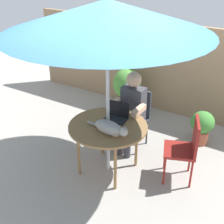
# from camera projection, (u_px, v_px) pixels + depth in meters

# --- Properties ---
(ground_plane) EXTENTS (14.00, 14.00, 0.00)m
(ground_plane) POSITION_uv_depth(u_px,v_px,m) (108.00, 169.00, 4.29)
(ground_plane) COLOR gray
(fence_back) EXTENTS (5.90, 0.08, 1.66)m
(fence_back) POSITION_uv_depth(u_px,v_px,m) (170.00, 70.00, 5.49)
(fence_back) COLOR #937756
(fence_back) RESTS_ON ground
(patio_table) EXTENTS (1.04, 1.04, 0.73)m
(patio_table) POSITION_uv_depth(u_px,v_px,m) (108.00, 129.00, 3.98)
(patio_table) COLOR olive
(patio_table) RESTS_ON ground
(patio_umbrella) EXTENTS (2.41, 2.41, 2.29)m
(patio_umbrella) POSITION_uv_depth(u_px,v_px,m) (107.00, 16.00, 3.30)
(patio_umbrella) COLOR #B7B7BC
(patio_umbrella) RESTS_ON ground
(chair_occupied) EXTENTS (0.40, 0.40, 0.90)m
(chair_occupied) POSITION_uv_depth(u_px,v_px,m) (136.00, 114.00, 4.63)
(chair_occupied) COLOR #33383F
(chair_occupied) RESTS_ON ground
(chair_empty) EXTENTS (0.52, 0.52, 0.90)m
(chair_empty) POSITION_uv_depth(u_px,v_px,m) (187.00, 145.00, 3.88)
(chair_empty) COLOR maroon
(chair_empty) RESTS_ON ground
(person_seated) EXTENTS (0.48, 0.48, 1.24)m
(person_seated) POSITION_uv_depth(u_px,v_px,m) (131.00, 108.00, 4.43)
(person_seated) COLOR #3F3F47
(person_seated) RESTS_ON ground
(laptop) EXTENTS (0.33, 0.29, 0.21)m
(laptop) POSITION_uv_depth(u_px,v_px,m) (117.00, 114.00, 4.09)
(laptop) COLOR black
(laptop) RESTS_ON patio_table
(cat) EXTENTS (0.65, 0.23, 0.17)m
(cat) POSITION_uv_depth(u_px,v_px,m) (110.00, 128.00, 3.72)
(cat) COLOR gray
(cat) RESTS_ON patio_table
(potted_plant_near_fence) EXTENTS (0.53, 0.53, 0.86)m
(potted_plant_near_fence) POSITION_uv_depth(u_px,v_px,m) (127.00, 88.00, 5.66)
(potted_plant_near_fence) COLOR #9E5138
(potted_plant_near_fence) RESTS_ON ground
(potted_plant_by_chair) EXTENTS (0.37, 0.37, 0.56)m
(potted_plant_by_chair) POSITION_uv_depth(u_px,v_px,m) (202.00, 125.00, 4.74)
(potted_plant_by_chair) COLOR #9E5138
(potted_plant_by_chair) RESTS_ON ground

